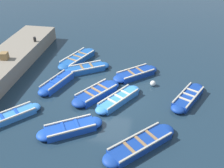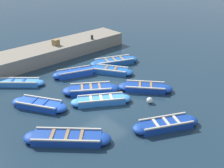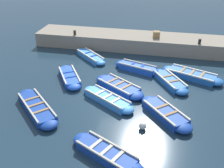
{
  "view_description": "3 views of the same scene",
  "coord_description": "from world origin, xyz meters",
  "px_view_note": "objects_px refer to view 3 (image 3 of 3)",
  "views": [
    {
      "loc": [
        2.29,
        -12.23,
        8.74
      ],
      "look_at": [
        -0.0,
        0.77,
        0.38
      ],
      "focal_mm": 42.0,
      "sensor_mm": 36.0,
      "label": 1
    },
    {
      "loc": [
        10.33,
        -8.48,
        7.7
      ],
      "look_at": [
        -0.01,
        0.94,
        0.52
      ],
      "focal_mm": 42.0,
      "sensor_mm": 36.0,
      "label": 2
    },
    {
      "loc": [
        11.77,
        2.19,
        7.52
      ],
      "look_at": [
        -0.53,
        -0.42,
        0.47
      ],
      "focal_mm": 42.0,
      "sensor_mm": 36.0,
      "label": 3
    }
  ],
  "objects_px": {
    "boat_tucked": "(107,154)",
    "bollard_north": "(75,33)",
    "boat_alongside": "(192,75)",
    "boat_far_corner": "(165,113)",
    "boat_bow_out": "(90,56)",
    "boat_broadside": "(170,81)",
    "wooden_crate": "(156,34)",
    "boat_centre": "(137,68)",
    "boat_outer_left": "(108,99)",
    "bollard_mid_north": "(200,41)",
    "buoy_yellow_far": "(143,126)",
    "boat_inner_gap": "(37,108)",
    "boat_stern_in": "(119,87)",
    "boat_end_of_row": "(70,77)",
    "buoy_orange_near": "(152,74)"
  },
  "relations": [
    {
      "from": "boat_centre",
      "to": "buoy_orange_near",
      "type": "distance_m",
      "value": 1.11
    },
    {
      "from": "boat_broadside",
      "to": "wooden_crate",
      "type": "height_order",
      "value": "wooden_crate"
    },
    {
      "from": "boat_far_corner",
      "to": "wooden_crate",
      "type": "xyz_separation_m",
      "value": [
        -8.43,
        -1.03,
        1.07
      ]
    },
    {
      "from": "boat_stern_in",
      "to": "bollard_mid_north",
      "type": "xyz_separation_m",
      "value": [
        -5.69,
        4.65,
        1.01
      ]
    },
    {
      "from": "boat_end_of_row",
      "to": "wooden_crate",
      "type": "distance_m",
      "value": 7.6
    },
    {
      "from": "bollard_north",
      "to": "buoy_orange_near",
      "type": "bearing_deg",
      "value": 59.94
    },
    {
      "from": "boat_tucked",
      "to": "boat_broadside",
      "type": "height_order",
      "value": "boat_tucked"
    },
    {
      "from": "boat_stern_in",
      "to": "boat_alongside",
      "type": "distance_m",
      "value": 4.7
    },
    {
      "from": "boat_centre",
      "to": "buoy_orange_near",
      "type": "height_order",
      "value": "boat_centre"
    },
    {
      "from": "boat_tucked",
      "to": "boat_alongside",
      "type": "distance_m",
      "value": 8.34
    },
    {
      "from": "boat_stern_in",
      "to": "boat_outer_left",
      "type": "height_order",
      "value": "boat_stern_in"
    },
    {
      "from": "boat_centre",
      "to": "boat_inner_gap",
      "type": "relative_size",
      "value": 0.92
    },
    {
      "from": "boat_inner_gap",
      "to": "boat_alongside",
      "type": "height_order",
      "value": "boat_alongside"
    },
    {
      "from": "buoy_orange_near",
      "to": "wooden_crate",
      "type": "bearing_deg",
      "value": -178.97
    },
    {
      "from": "boat_broadside",
      "to": "bollard_mid_north",
      "type": "height_order",
      "value": "bollard_mid_north"
    },
    {
      "from": "wooden_crate",
      "to": "buoy_orange_near",
      "type": "distance_m",
      "value": 4.45
    },
    {
      "from": "boat_tucked",
      "to": "bollard_north",
      "type": "relative_size",
      "value": 9.59
    },
    {
      "from": "boat_end_of_row",
      "to": "buoy_orange_near",
      "type": "distance_m",
      "value": 5.06
    },
    {
      "from": "boat_bow_out",
      "to": "boat_centre",
      "type": "xyz_separation_m",
      "value": [
        1.28,
        3.5,
        0.04
      ]
    },
    {
      "from": "boat_outer_left",
      "to": "bollard_mid_north",
      "type": "height_order",
      "value": "bollard_mid_north"
    },
    {
      "from": "bollard_mid_north",
      "to": "boat_broadside",
      "type": "bearing_deg",
      "value": -22.89
    },
    {
      "from": "boat_bow_out",
      "to": "boat_tucked",
      "type": "xyz_separation_m",
      "value": [
        9.12,
        3.29,
        0.03
      ]
    },
    {
      "from": "buoy_yellow_far",
      "to": "boat_inner_gap",
      "type": "bearing_deg",
      "value": -93.65
    },
    {
      "from": "wooden_crate",
      "to": "buoy_yellow_far",
      "type": "height_order",
      "value": "wooden_crate"
    },
    {
      "from": "boat_alongside",
      "to": "boat_inner_gap",
      "type": "bearing_deg",
      "value": -56.04
    },
    {
      "from": "boat_broadside",
      "to": "boat_outer_left",
      "type": "relative_size",
      "value": 0.96
    },
    {
      "from": "boat_inner_gap",
      "to": "boat_alongside",
      "type": "distance_m",
      "value": 9.26
    },
    {
      "from": "boat_tucked",
      "to": "buoy_orange_near",
      "type": "distance_m",
      "value": 7.41
    },
    {
      "from": "boat_far_corner",
      "to": "boat_stern_in",
      "type": "height_order",
      "value": "boat_stern_in"
    },
    {
      "from": "boat_broadside",
      "to": "boat_stern_in",
      "type": "bearing_deg",
      "value": -64.98
    },
    {
      "from": "boat_broadside",
      "to": "bollard_north",
      "type": "relative_size",
      "value": 8.92
    },
    {
      "from": "bollard_mid_north",
      "to": "boat_alongside",
      "type": "bearing_deg",
      "value": -9.49
    },
    {
      "from": "boat_end_of_row",
      "to": "bollard_mid_north",
      "type": "height_order",
      "value": "bollard_mid_north"
    },
    {
      "from": "boat_tucked",
      "to": "bollard_north",
      "type": "bearing_deg",
      "value": -155.39
    },
    {
      "from": "boat_far_corner",
      "to": "bollard_mid_north",
      "type": "distance_m",
      "value": 8.03
    },
    {
      "from": "boat_end_of_row",
      "to": "bollard_north",
      "type": "xyz_separation_m",
      "value": [
        -5.12,
        -1.36,
        1.03
      ]
    },
    {
      "from": "boat_end_of_row",
      "to": "buoy_orange_near",
      "type": "relative_size",
      "value": 11.55
    },
    {
      "from": "boat_tucked",
      "to": "wooden_crate",
      "type": "bearing_deg",
      "value": 174.5
    },
    {
      "from": "boat_outer_left",
      "to": "wooden_crate",
      "type": "distance_m",
      "value": 8.08
    },
    {
      "from": "boat_end_of_row",
      "to": "boat_outer_left",
      "type": "height_order",
      "value": "boat_end_of_row"
    },
    {
      "from": "boat_bow_out",
      "to": "bollard_north",
      "type": "height_order",
      "value": "bollard_north"
    },
    {
      "from": "boat_stern_in",
      "to": "buoy_orange_near",
      "type": "distance_m",
      "value": 2.7
    },
    {
      "from": "boat_end_of_row",
      "to": "boat_outer_left",
      "type": "xyz_separation_m",
      "value": [
        1.93,
        2.79,
        -0.0
      ]
    },
    {
      "from": "boat_tucked",
      "to": "boat_centre",
      "type": "relative_size",
      "value": 1.06
    },
    {
      "from": "boat_stern_in",
      "to": "buoy_orange_near",
      "type": "height_order",
      "value": "boat_stern_in"
    },
    {
      "from": "boat_inner_gap",
      "to": "buoy_orange_near",
      "type": "relative_size",
      "value": 12.45
    },
    {
      "from": "boat_centre",
      "to": "boat_inner_gap",
      "type": "distance_m",
      "value": 6.96
    },
    {
      "from": "bollard_north",
      "to": "wooden_crate",
      "type": "relative_size",
      "value": 0.77
    },
    {
      "from": "boat_alongside",
      "to": "boat_stern_in",
      "type": "bearing_deg",
      "value": -60.32
    },
    {
      "from": "boat_alongside",
      "to": "boat_far_corner",
      "type": "bearing_deg",
      "value": -18.35
    }
  ]
}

